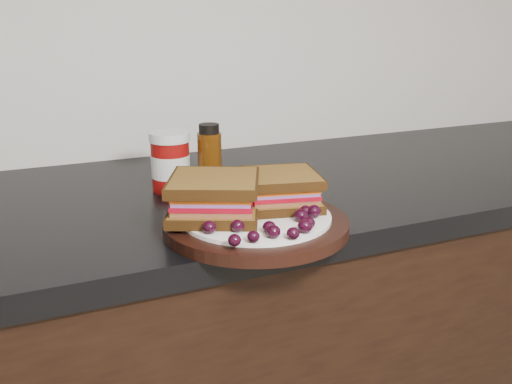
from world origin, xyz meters
TOP-DOWN VIEW (x-y plane):
  - countertop at (0.00, 1.70)m, footprint 3.98×0.60m
  - plate at (-0.04, 1.48)m, footprint 0.28×0.28m
  - sandwich_left at (-0.09, 1.50)m, footprint 0.17×0.17m
  - sandwich_right at (0.02, 1.50)m, footprint 0.14×0.14m
  - grape_0 at (-0.12, 1.43)m, footprint 0.02×0.02m
  - grape_1 at (-0.09, 1.42)m, footprint 0.02×0.02m
  - grape_2 at (-0.11, 1.38)m, footprint 0.02×0.02m
  - grape_3 at (-0.08, 1.38)m, footprint 0.02×0.02m
  - grape_4 at (-0.05, 1.38)m, footprint 0.02×0.02m
  - grape_5 at (-0.05, 1.40)m, footprint 0.02×0.02m
  - grape_6 at (-0.03, 1.37)m, footprint 0.02×0.02m
  - grape_7 at (-0.00, 1.38)m, footprint 0.02×0.02m
  - grape_8 at (0.01, 1.39)m, footprint 0.02×0.02m
  - grape_9 at (0.01, 1.42)m, footprint 0.02×0.02m
  - grape_10 at (0.04, 1.43)m, footprint 0.02×0.02m
  - grape_11 at (0.03, 1.44)m, footprint 0.02×0.02m
  - grape_12 at (0.04, 1.45)m, footprint 0.02×0.02m
  - grape_13 at (0.06, 1.49)m, footprint 0.02×0.02m
  - grape_14 at (0.05, 1.50)m, footprint 0.01×0.01m
  - grape_15 at (0.01, 1.50)m, footprint 0.02×0.02m
  - grape_16 at (-0.08, 1.53)m, footprint 0.02×0.02m
  - grape_17 at (-0.07, 1.53)m, footprint 0.02×0.02m
  - grape_18 at (-0.12, 1.51)m, footprint 0.02×0.02m
  - grape_19 at (-0.11, 1.51)m, footprint 0.02×0.02m
  - grape_20 at (-0.09, 1.47)m, footprint 0.02×0.02m
  - grape_21 at (-0.10, 1.45)m, footprint 0.02×0.02m
  - grape_22 at (-0.09, 1.49)m, footprint 0.02×0.02m
  - grape_23 at (-0.11, 1.51)m, footprint 0.02×0.02m
  - grape_24 at (-0.10, 1.47)m, footprint 0.02×0.02m
  - condiment_jar at (-0.10, 1.73)m, footprint 0.08×0.08m
  - oil_bottle at (-0.03, 1.70)m, footprint 0.06×0.06m

SIDE VIEW (x-z plane):
  - countertop at x=0.00m, z-range 0.86..0.90m
  - plate at x=-0.04m, z-range 0.90..0.92m
  - grape_14 at x=0.05m, z-range 0.92..0.94m
  - grape_16 at x=-0.08m, z-range 0.92..0.94m
  - grape_20 at x=-0.09m, z-range 0.92..0.94m
  - grape_12 at x=0.04m, z-range 0.92..0.94m
  - grape_15 at x=0.01m, z-range 0.92..0.94m
  - grape_13 at x=0.06m, z-range 0.92..0.94m
  - grape_22 at x=-0.09m, z-range 0.92..0.94m
  - grape_3 at x=-0.08m, z-range 0.92..0.94m
  - grape_21 at x=-0.10m, z-range 0.92..0.94m
  - grape_2 at x=-0.11m, z-range 0.92..0.94m
  - grape_6 at x=-0.03m, z-range 0.92..0.94m
  - grape_5 at x=-0.05m, z-range 0.92..0.94m
  - grape_8 at x=0.01m, z-range 0.92..0.94m
  - grape_11 at x=0.03m, z-range 0.92..0.94m
  - grape_1 at x=-0.09m, z-range 0.92..0.94m
  - grape_4 at x=-0.05m, z-range 0.92..0.94m
  - grape_0 at x=-0.12m, z-range 0.92..0.94m
  - grape_24 at x=-0.10m, z-range 0.92..0.94m
  - grape_17 at x=-0.07m, z-range 0.92..0.94m
  - grape_9 at x=0.01m, z-range 0.92..0.94m
  - grape_10 at x=0.04m, z-range 0.92..0.94m
  - grape_7 at x=0.00m, z-range 0.92..0.94m
  - grape_19 at x=-0.11m, z-range 0.92..0.94m
  - grape_18 at x=-0.12m, z-range 0.92..0.94m
  - grape_23 at x=-0.11m, z-range 0.92..0.94m
  - sandwich_right at x=0.02m, z-range 0.92..0.98m
  - sandwich_left at x=-0.09m, z-range 0.92..0.98m
  - condiment_jar at x=-0.10m, z-range 0.90..1.01m
  - oil_bottle at x=-0.03m, z-range 0.90..1.02m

